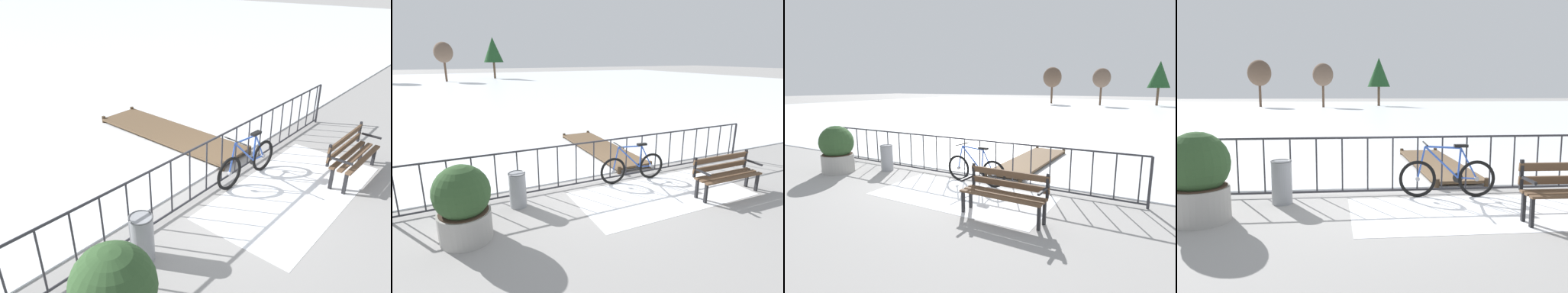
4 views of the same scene
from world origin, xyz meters
TOP-DOWN VIEW (x-y plane):
  - ground_plane at (0.00, 0.00)m, footprint 160.00×160.00m
  - frozen_pond at (0.00, 28.40)m, footprint 80.00×56.00m
  - snow_patch at (0.90, -1.20)m, footprint 3.89×1.89m
  - railing_fence at (-0.00, 0.00)m, footprint 9.06×0.06m
  - bicycle_near_railing at (0.71, -0.26)m, footprint 1.71×0.52m
  - park_bench at (2.19, -1.73)m, footprint 1.61×0.52m
  - planter_with_shrub at (-3.23, -1.21)m, footprint 0.92×0.92m
  - trash_bin at (-2.15, -0.41)m, footprint 0.35×0.35m
  - wooden_dock at (1.17, 2.31)m, footprint 1.10×4.11m
  - tree_far_west at (3.93, 39.58)m, footprint 2.62×2.62m
  - tree_centre at (-2.40, 36.42)m, footprint 2.20×2.20m

SIDE VIEW (x-z plane):
  - ground_plane at x=0.00m, z-range 0.00..0.00m
  - snow_patch at x=0.90m, z-range 0.00..0.01m
  - frozen_pond at x=0.00m, z-range 0.00..0.03m
  - wooden_dock at x=1.17m, z-range 0.02..0.22m
  - bicycle_near_railing at x=0.71m, z-range -0.12..0.86m
  - trash_bin at x=-2.15m, z-range 0.01..0.74m
  - park_bench at x=2.19m, z-range 0.07..0.96m
  - railing_fence at x=0.00m, z-range 0.03..1.10m
  - planter_with_shrub at x=-3.23m, z-range 0.00..1.31m
  - tree_centre at x=-2.40m, z-range 1.11..5.80m
  - tree_far_west at x=3.93m, z-range 1.09..6.63m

